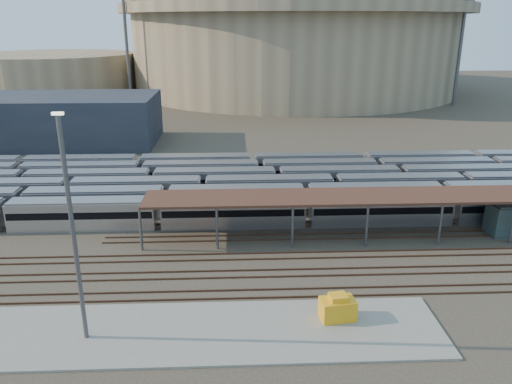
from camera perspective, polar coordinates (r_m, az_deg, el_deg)
The scene contains 13 objects.
ground at distance 56.60m, azimuth -5.03°, elevation -7.04°, with size 420.00×420.00×0.00m, color #383026.
apron at distance 44.17m, azimuth -12.57°, elevation -15.49°, with size 50.00×9.00×0.20m, color gray.
subway_trains at distance 73.04m, azimuth -3.71°, elevation 0.63°, with size 128.04×23.90×3.60m.
inspection_shed at distance 61.39m, azimuth 15.96°, elevation -0.57°, with size 60.30×6.00×5.30m.
empty_tracks at distance 52.11m, azimuth -5.25°, elevation -9.37°, with size 170.00×9.62×0.18m.
stadium at distance 192.28m, azimuth 4.33°, elevation 16.50°, with size 124.00×124.00×32.50m.
secondary_arena at distance 192.19m, azimuth -22.08°, elevation 12.37°, with size 56.00×56.00×14.00m, color gray.
service_building at distance 114.05m, azimuth -21.98°, elevation 7.66°, with size 42.00×20.00×10.00m, color #1E232D.
floodlight_0 at distance 164.14m, azimuth -14.66°, elevation 17.00°, with size 4.00×1.00×38.40m.
floodlight_2 at distance 165.19m, azimuth 22.47°, elevation 16.23°, with size 4.00×1.00×38.40m.
floodlight_3 at distance 211.22m, azimuth -6.26°, elevation 17.80°, with size 4.00×1.00×38.40m.
yard_light_pole at distance 40.46m, azimuth -20.18°, elevation -4.36°, with size 0.81×0.36×18.52m.
yellow_equipment at distance 44.93m, azimuth 9.30°, elevation -13.05°, with size 2.97×1.85×1.85m, color orange.
Camera 1 is at (2.70, -50.80, 24.81)m, focal length 35.00 mm.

